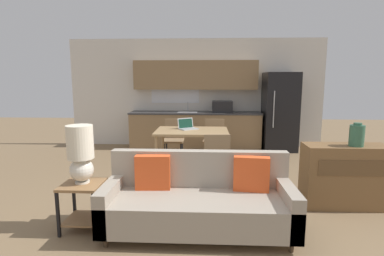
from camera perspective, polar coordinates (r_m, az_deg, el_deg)
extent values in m
plane|color=#7F6647|center=(3.49, -2.32, -19.70)|extent=(20.00, 20.00, 0.00)
cube|color=silver|center=(7.68, 0.72, 6.67)|extent=(6.40, 0.06, 2.70)
cube|color=white|center=(7.68, -3.24, 8.73)|extent=(1.21, 0.01, 1.05)
cube|color=#8E704C|center=(7.44, 0.60, -0.54)|extent=(3.18, 0.62, 0.86)
cube|color=#38383A|center=(7.38, 0.61, 2.91)|extent=(3.21, 0.65, 0.04)
cube|color=#B2B5B7|center=(7.34, -0.86, 3.04)|extent=(0.48, 0.36, 0.01)
cylinder|color=#B7BABC|center=(7.50, -0.78, 4.08)|extent=(0.02, 0.02, 0.24)
cube|color=#8E704C|center=(7.48, 0.66, 10.05)|extent=(3.02, 0.34, 0.70)
cube|color=black|center=(7.32, 5.77, 4.07)|extent=(0.48, 0.36, 0.28)
cube|color=black|center=(7.49, 16.35, 3.01)|extent=(0.77, 0.76, 1.86)
cylinder|color=silver|center=(7.04, 15.32, 3.44)|extent=(0.02, 0.02, 0.84)
cube|color=tan|center=(5.46, -0.03, -0.63)|extent=(1.31, 0.90, 0.04)
cylinder|color=tan|center=(5.23, -6.82, -5.49)|extent=(0.05, 0.05, 0.73)
cylinder|color=tan|center=(5.16, 6.41, -5.66)|extent=(0.05, 0.05, 0.73)
cylinder|color=tan|center=(5.98, -5.57, -3.60)|extent=(0.05, 0.05, 0.73)
cylinder|color=tan|center=(5.92, 5.94, -3.72)|extent=(0.05, 0.05, 0.73)
cylinder|color=#3D2D1E|center=(3.38, -16.13, -20.12)|extent=(0.05, 0.05, 0.10)
cylinder|color=#3D2D1E|center=(3.33, 18.39, -20.69)|extent=(0.05, 0.05, 0.10)
cylinder|color=#3D2D1E|center=(3.92, -13.01, -15.69)|extent=(0.05, 0.05, 0.10)
cylinder|color=#3D2D1E|center=(3.88, 15.79, -16.09)|extent=(0.05, 0.05, 0.10)
cube|color=gray|center=(3.41, 1.16, -15.45)|extent=(2.07, 0.80, 0.33)
cube|color=gray|center=(3.63, 1.33, -10.18)|extent=(2.07, 0.14, 0.76)
cube|color=gray|center=(3.54, -15.10, -13.59)|extent=(0.14, 0.80, 0.47)
cube|color=gray|center=(3.49, 17.69, -14.03)|extent=(0.14, 0.80, 0.47)
cube|color=#E05123|center=(3.52, -7.48, -8.38)|extent=(0.41, 0.14, 0.40)
cube|color=#E05123|center=(3.50, 11.22, -8.57)|extent=(0.41, 0.17, 0.40)
cube|color=olive|center=(3.62, -20.17, -10.10)|extent=(0.44, 0.44, 0.03)
cube|color=olive|center=(3.77, -19.82, -15.93)|extent=(0.39, 0.39, 0.02)
cube|color=black|center=(3.63, -24.16, -14.85)|extent=(0.03, 0.03, 0.51)
cube|color=black|center=(3.48, -18.11, -15.58)|extent=(0.03, 0.03, 0.51)
cube|color=black|center=(3.96, -21.52, -12.66)|extent=(0.03, 0.03, 0.51)
cube|color=black|center=(3.82, -15.95, -13.18)|extent=(0.03, 0.03, 0.51)
cylinder|color=silver|center=(3.64, -20.15, -9.58)|extent=(0.16, 0.16, 0.02)
sphere|color=silver|center=(3.60, -20.28, -7.46)|extent=(0.26, 0.26, 0.26)
cylinder|color=beige|center=(3.53, -20.56, -2.51)|extent=(0.29, 0.29, 0.37)
cube|color=brown|center=(4.52, 27.09, -8.13)|extent=(1.09, 0.41, 0.84)
cube|color=brown|center=(4.29, 28.40, -6.78)|extent=(0.87, 0.01, 0.20)
cylinder|color=#336047|center=(4.38, 28.88, -1.29)|extent=(0.18, 0.18, 0.27)
cylinder|color=#336047|center=(4.36, 29.04, 0.67)|extent=(0.10, 0.10, 0.03)
cube|color=#997A56|center=(6.23, 4.17, -2.44)|extent=(0.46, 0.46, 0.04)
cube|color=#997A56|center=(6.39, 4.32, -0.11)|extent=(0.40, 0.07, 0.41)
cylinder|color=black|center=(6.13, 2.44, -4.78)|extent=(0.03, 0.03, 0.41)
cylinder|color=black|center=(6.11, 5.62, -4.88)|extent=(0.03, 0.03, 0.41)
cylinder|color=black|center=(6.46, 2.75, -4.06)|extent=(0.03, 0.03, 0.41)
cylinder|color=black|center=(6.44, 5.77, -4.15)|extent=(0.03, 0.03, 0.41)
cube|color=#997A56|center=(6.25, -3.56, -2.40)|extent=(0.42, 0.42, 0.04)
cube|color=#997A56|center=(6.40, -3.38, -0.08)|extent=(0.40, 0.03, 0.41)
cylinder|color=black|center=(6.16, -5.29, -4.76)|extent=(0.03, 0.03, 0.41)
cylinder|color=black|center=(6.12, -2.12, -4.82)|extent=(0.03, 0.03, 0.41)
cylinder|color=black|center=(6.48, -4.86, -4.04)|extent=(0.03, 0.03, 0.41)
cylinder|color=black|center=(6.45, -1.86, -4.09)|extent=(0.03, 0.03, 0.41)
cube|color=#997A56|center=(4.84, 4.55, -5.86)|extent=(0.45, 0.45, 0.04)
cube|color=#997A56|center=(4.59, 4.82, -3.77)|extent=(0.40, 0.06, 0.41)
cylinder|color=black|center=(5.08, 6.27, -7.80)|extent=(0.03, 0.03, 0.41)
cylinder|color=black|center=(5.05, 2.40, -7.86)|extent=(0.03, 0.03, 0.41)
cylinder|color=black|center=(4.76, 6.78, -8.99)|extent=(0.03, 0.03, 0.41)
cylinder|color=black|center=(4.73, 2.64, -9.06)|extent=(0.03, 0.03, 0.41)
cube|color=#B7BABC|center=(5.55, -0.65, -0.16)|extent=(0.39, 0.36, 0.02)
cube|color=#B7BABC|center=(5.64, -1.26, 0.92)|extent=(0.29, 0.22, 0.20)
cube|color=#143828|center=(5.63, -1.22, 0.91)|extent=(0.26, 0.19, 0.17)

